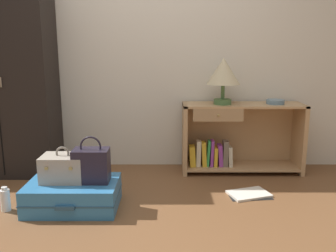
# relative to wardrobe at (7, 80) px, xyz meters

# --- Properties ---
(ground_plane) EXTENTS (9.00, 9.00, 0.00)m
(ground_plane) POSITION_rel_wardrobe_xyz_m (1.30, -1.20, -0.93)
(ground_plane) COLOR brown
(back_wall) EXTENTS (6.40, 0.10, 2.60)m
(back_wall) POSITION_rel_wardrobe_xyz_m (1.30, 0.30, 0.37)
(back_wall) COLOR silver
(back_wall) RESTS_ON ground_plane
(wardrobe) EXTENTS (0.88, 0.47, 1.85)m
(wardrobe) POSITION_rel_wardrobe_xyz_m (0.00, 0.00, 0.00)
(wardrobe) COLOR black
(wardrobe) RESTS_ON ground_plane
(bookshelf) EXTENTS (1.18, 0.37, 0.69)m
(bookshelf) POSITION_rel_wardrobe_xyz_m (2.22, 0.06, -0.59)
(bookshelf) COLOR tan
(bookshelf) RESTS_ON ground_plane
(table_lamp) EXTENTS (0.32, 0.32, 0.45)m
(table_lamp) POSITION_rel_wardrobe_xyz_m (2.07, 0.01, 0.07)
(table_lamp) COLOR #4C7542
(table_lamp) RESTS_ON bookshelf
(bowl) EXTENTS (0.17, 0.17, 0.04)m
(bowl) POSITION_rel_wardrobe_xyz_m (2.59, 0.03, -0.22)
(bowl) COLOR slate
(bowl) RESTS_ON bookshelf
(suitcase_large) EXTENTS (0.70, 0.49, 0.21)m
(suitcase_large) POSITION_rel_wardrobe_xyz_m (0.81, -0.83, -0.82)
(suitcase_large) COLOR teal
(suitcase_large) RESTS_ON ground_plane
(train_case) EXTENTS (0.33, 0.25, 0.27)m
(train_case) POSITION_rel_wardrobe_xyz_m (0.73, -0.79, -0.61)
(train_case) COLOR #A89E8E
(train_case) RESTS_ON suitcase_large
(handbag) EXTENTS (0.27, 0.18, 0.36)m
(handbag) POSITION_rel_wardrobe_xyz_m (0.95, -0.82, -0.58)
(handbag) COLOR #231E2D
(handbag) RESTS_ON suitcase_large
(bottle) EXTENTS (0.07, 0.07, 0.19)m
(bottle) POSITION_rel_wardrobe_xyz_m (0.30, -0.88, -0.84)
(bottle) COLOR white
(bottle) RESTS_ON ground_plane
(open_book_on_floor) EXTENTS (0.39, 0.32, 0.02)m
(open_book_on_floor) POSITION_rel_wardrobe_xyz_m (2.23, -0.58, -0.92)
(open_book_on_floor) COLOR white
(open_book_on_floor) RESTS_ON ground_plane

